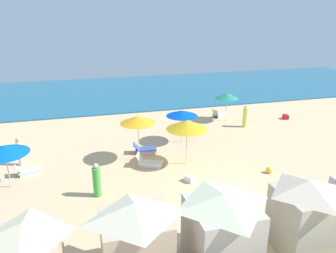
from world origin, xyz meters
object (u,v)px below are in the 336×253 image
object	(u,v)px
umbrella_1	(4,150)
lounge_chair_2_0	(148,162)
cabana_2	(221,228)
umbrella_3	(187,125)
cabana_3	(304,214)
cooler_box_1	(286,117)
umbrella_0	(182,113)
beachgoer_1	(97,181)
umbrella_2	(138,120)
beachgoer_2	(20,152)
lounge_chair_2_1	(144,149)
umbrella_4	(227,96)
beachgoer_0	(245,117)
beach_ball_0	(269,170)
cooler_box_2	(190,179)
lounge_chair_1_0	(28,170)
lounge_chair_4_0	(219,114)
cabana_1	(136,240)

from	to	relation	value
umbrella_1	lounge_chair_2_0	distance (m)	7.34
cabana_2	umbrella_3	xyz separation A→B (m)	(1.21, 7.55, 1.01)
cabana_3	cooler_box_1	size ratio (longest dim) A/B	5.16
umbrella_0	beachgoer_1	distance (m)	7.95
cabana_2	umbrella_1	size ratio (longest dim) A/B	1.18
umbrella_0	umbrella_2	world-z (taller)	umbrella_2
umbrella_2	umbrella_3	xyz separation A→B (m)	(2.52, -1.24, -0.10)
cabana_2	umbrella_3	world-z (taller)	cabana_2
cabana_3	beachgoer_2	xyz separation A→B (m)	(-11.09, 9.88, -0.64)
lounge_chair_2_1	umbrella_4	bearing A→B (deg)	-49.35
beachgoer_0	beach_ball_0	distance (m)	7.38
beach_ball_0	beachgoer_2	bearing A→B (deg)	161.24
lounge_chair_2_1	beachgoer_1	bearing A→B (deg)	153.80
beachgoer_0	beachgoer_2	bearing A→B (deg)	152.21
cabana_2	umbrella_2	world-z (taller)	umbrella_2
lounge_chair_2_1	cooler_box_2	size ratio (longest dim) A/B	3.30
umbrella_2	umbrella_4	world-z (taller)	umbrella_2
beachgoer_2	cooler_box_1	bearing A→B (deg)	-165.33
cabana_2	cabana_3	world-z (taller)	cabana_3
umbrella_0	lounge_chair_2_1	size ratio (longest dim) A/B	1.48
beach_ball_0	lounge_chair_2_1	bearing A→B (deg)	144.77
beachgoer_0	beachgoer_2	distance (m)	15.55
lounge_chair_2_1	cooler_box_2	bearing A→B (deg)	-149.05
cabana_2	cooler_box_2	xyz separation A→B (m)	(0.75, 5.55, -1.23)
umbrella_1	lounge_chair_1_0	xyz separation A→B (m)	(0.63, 1.21, -1.81)
umbrella_3	lounge_chair_4_0	world-z (taller)	umbrella_3
umbrella_1	lounge_chair_4_0	bearing A→B (deg)	28.23
beachgoer_0	beachgoer_1	world-z (taller)	same
cooler_box_2	lounge_chair_2_0	bearing A→B (deg)	7.01
cabana_1	umbrella_4	size ratio (longest dim) A/B	1.24
cabana_1	cooler_box_2	distance (m)	6.73
cabana_2	lounge_chair_1_0	size ratio (longest dim) A/B	1.90
cabana_1	umbrella_2	xyz separation A→B (m)	(1.59, 8.74, 1.04)
umbrella_1	lounge_chair_2_1	bearing A→B (deg)	17.80
beachgoer_1	beach_ball_0	xyz separation A→B (m)	(9.12, -0.07, -0.61)
lounge_chair_4_0	cooler_box_1	size ratio (longest dim) A/B	2.75
lounge_chair_1_0	lounge_chair_4_0	distance (m)	15.42
cooler_box_2	lounge_chair_1_0	bearing A→B (deg)	39.99
umbrella_1	lounge_chair_2_0	world-z (taller)	umbrella_1
lounge_chair_2_1	beachgoer_0	bearing A→B (deg)	-61.94
umbrella_0	lounge_chair_2_1	distance (m)	3.44
umbrella_1	beachgoer_0	size ratio (longest dim) A/B	1.35
lounge_chair_4_0	cooler_box_1	xyz separation A→B (m)	(5.01, -1.90, -0.07)
umbrella_1	umbrella_3	world-z (taller)	umbrella_3
umbrella_4	beach_ball_0	xyz separation A→B (m)	(-1.38, -8.75, -1.87)
umbrella_1	lounge_chair_1_0	distance (m)	2.27
lounge_chair_2_0	cooler_box_2	xyz separation A→B (m)	(1.70, -2.26, -0.09)
beachgoer_0	beach_ball_0	bearing A→B (deg)	-144.53
cabana_2	beachgoer_1	world-z (taller)	cabana_2
umbrella_1	beachgoer_1	xyz separation A→B (m)	(4.16, -1.90, -1.25)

